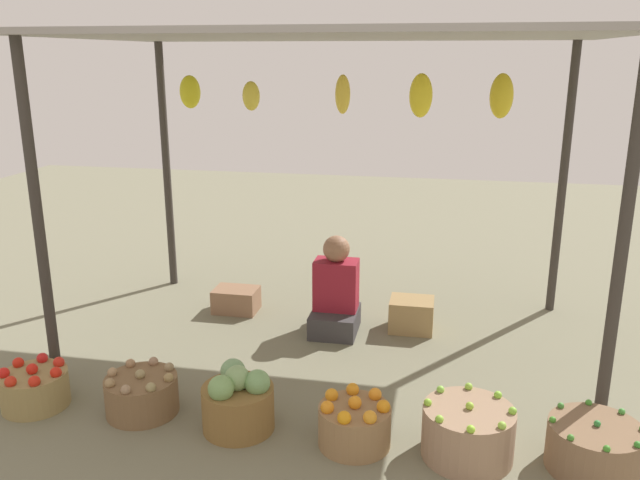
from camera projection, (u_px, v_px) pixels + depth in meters
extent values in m
plane|color=#76745C|center=(333.00, 340.00, 5.00)|extent=(14.00, 14.00, 0.00)
cylinder|color=#38332D|center=(38.00, 220.00, 4.10)|extent=(0.07, 0.07, 2.23)
cylinder|color=#38332D|center=(622.00, 251.00, 3.45)|extent=(0.07, 0.07, 2.23)
cylinder|color=#38332D|center=(167.00, 168.00, 5.94)|extent=(0.07, 0.07, 2.23)
cylinder|color=#38332D|center=(563.00, 182.00, 5.30)|extent=(0.07, 0.07, 2.23)
cube|color=gray|center=(335.00, 35.00, 4.38)|extent=(3.77, 2.26, 0.04)
ellipsoid|color=yellow|center=(190.00, 92.00, 5.03)|extent=(0.16, 0.16, 0.25)
ellipsoid|color=yellow|center=(251.00, 96.00, 4.54)|extent=(0.12, 0.12, 0.20)
ellipsoid|color=yellow|center=(343.00, 94.00, 4.72)|extent=(0.11, 0.11, 0.28)
ellipsoid|color=yellow|center=(421.00, 96.00, 4.58)|extent=(0.16, 0.16, 0.31)
ellipsoid|color=yellow|center=(502.00, 96.00, 4.54)|extent=(0.16, 0.16, 0.31)
cube|color=#3A383A|center=(335.00, 321.00, 5.12)|extent=(0.36, 0.44, 0.18)
cube|color=maroon|center=(336.00, 285.00, 5.09)|extent=(0.34, 0.22, 0.40)
sphere|color=#92664A|center=(336.00, 249.00, 5.01)|extent=(0.21, 0.21, 0.21)
cylinder|color=#98834F|center=(35.00, 389.00, 4.04)|extent=(0.41, 0.41, 0.22)
sphere|color=red|center=(32.00, 369.00, 4.00)|extent=(0.07, 0.07, 0.07)
sphere|color=red|center=(56.00, 372.00, 3.97)|extent=(0.07, 0.07, 0.07)
sphere|color=red|center=(59.00, 362.00, 4.10)|extent=(0.07, 0.07, 0.07)
sphere|color=red|center=(42.00, 358.00, 4.16)|extent=(0.07, 0.07, 0.07)
sphere|color=red|center=(18.00, 363.00, 4.10)|extent=(0.07, 0.07, 0.07)
sphere|color=red|center=(4.00, 373.00, 3.96)|extent=(0.07, 0.07, 0.07)
sphere|color=red|center=(10.00, 382.00, 3.86)|extent=(0.07, 0.07, 0.07)
sphere|color=red|center=(34.00, 381.00, 3.86)|extent=(0.07, 0.07, 0.07)
cylinder|color=brown|center=(142.00, 395.00, 3.97)|extent=(0.44, 0.44, 0.23)
sphere|color=#97875A|center=(140.00, 374.00, 3.93)|extent=(0.06, 0.06, 0.06)
sphere|color=#967C4C|center=(169.00, 378.00, 3.89)|extent=(0.06, 0.06, 0.06)
sphere|color=#98805B|center=(169.00, 367.00, 4.03)|extent=(0.06, 0.06, 0.06)
sphere|color=#9C7A5D|center=(153.00, 361.00, 4.10)|extent=(0.06, 0.06, 0.06)
sphere|color=#A37D57|center=(130.00, 363.00, 4.08)|extent=(0.06, 0.06, 0.06)
sphere|color=#A5845C|center=(112.00, 372.00, 3.96)|extent=(0.06, 0.06, 0.06)
sphere|color=#9B7C51|center=(110.00, 383.00, 3.83)|extent=(0.06, 0.06, 0.06)
sphere|color=#997A5B|center=(126.00, 390.00, 3.75)|extent=(0.06, 0.06, 0.06)
sphere|color=#968758|center=(151.00, 388.00, 3.78)|extent=(0.06, 0.06, 0.06)
cylinder|color=olive|center=(238.00, 408.00, 3.79)|extent=(0.42, 0.42, 0.27)
sphere|color=#83A96A|center=(237.00, 378.00, 3.73)|extent=(0.15, 0.15, 0.15)
sphere|color=#73A262|center=(257.00, 382.00, 3.71)|extent=(0.15, 0.15, 0.15)
sphere|color=#76A16C|center=(233.00, 371.00, 3.85)|extent=(0.15, 0.15, 0.15)
sphere|color=#78A55E|center=(221.00, 388.00, 3.65)|extent=(0.15, 0.15, 0.15)
cylinder|color=#97744C|center=(354.00, 426.00, 3.63)|extent=(0.41, 0.41, 0.23)
sphere|color=orange|center=(355.00, 403.00, 3.59)|extent=(0.08, 0.08, 0.08)
sphere|color=orange|center=(383.00, 407.00, 3.56)|extent=(0.08, 0.08, 0.08)
sphere|color=orange|center=(375.00, 394.00, 3.69)|extent=(0.08, 0.08, 0.08)
sphere|color=orange|center=(353.00, 389.00, 3.75)|extent=(0.08, 0.08, 0.08)
sphere|color=orange|center=(332.00, 395.00, 3.69)|extent=(0.08, 0.08, 0.08)
sphere|color=orange|center=(327.00, 408.00, 3.56)|extent=(0.08, 0.08, 0.08)
sphere|color=orange|center=(344.00, 418.00, 3.45)|extent=(0.08, 0.08, 0.08)
sphere|color=orange|center=(370.00, 417.00, 3.46)|extent=(0.08, 0.08, 0.08)
cylinder|color=#9B7B60|center=(468.00, 432.00, 3.52)|extent=(0.50, 0.50, 0.29)
sphere|color=#92BD35|center=(470.00, 406.00, 3.48)|extent=(0.04, 0.04, 0.04)
sphere|color=#82C539|center=(513.00, 411.00, 3.43)|extent=(0.04, 0.04, 0.04)
sphere|color=#82CC35|center=(498.00, 395.00, 3.60)|extent=(0.04, 0.04, 0.04)
sphere|color=#8CC43A|center=(469.00, 387.00, 3.69)|extent=(0.04, 0.04, 0.04)
sphere|color=#83C642|center=(440.00, 390.00, 3.65)|extent=(0.04, 0.04, 0.04)
sphere|color=#86C034|center=(428.00, 403.00, 3.52)|extent=(0.04, 0.04, 0.04)
sphere|color=#88C337|center=(439.00, 419.00, 3.36)|extent=(0.04, 0.04, 0.04)
sphere|color=#91D131|center=(471.00, 429.00, 3.27)|extent=(0.04, 0.04, 0.04)
sphere|color=#90C340|center=(502.00, 426.00, 3.30)|extent=(0.04, 0.04, 0.04)
cylinder|color=#7F6146|center=(594.00, 447.00, 3.41)|extent=(0.49, 0.49, 0.26)
sphere|color=#2F8036|center=(597.00, 424.00, 3.37)|extent=(0.04, 0.04, 0.04)
sphere|color=#409337|center=(622.00, 412.00, 3.49)|extent=(0.04, 0.04, 0.04)
sphere|color=#3F8F2C|center=(589.00, 403.00, 3.58)|extent=(0.04, 0.04, 0.04)
sphere|color=#3D802F|center=(561.00, 406.00, 3.55)|extent=(0.04, 0.04, 0.04)
sphere|color=#408B27|center=(553.00, 420.00, 3.42)|extent=(0.04, 0.04, 0.04)
sphere|color=#3E812B|center=(571.00, 438.00, 3.26)|extent=(0.04, 0.04, 0.04)
sphere|color=#3E8B28|center=(607.00, 449.00, 3.16)|extent=(0.04, 0.04, 0.04)
sphere|color=#34852A|center=(638.00, 445.00, 3.20)|extent=(0.04, 0.04, 0.04)
cube|color=#8D664A|center=(236.00, 300.00, 5.54)|extent=(0.37, 0.27, 0.20)
cube|color=#9E7F4F|center=(411.00, 315.00, 5.15)|extent=(0.34, 0.29, 0.26)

